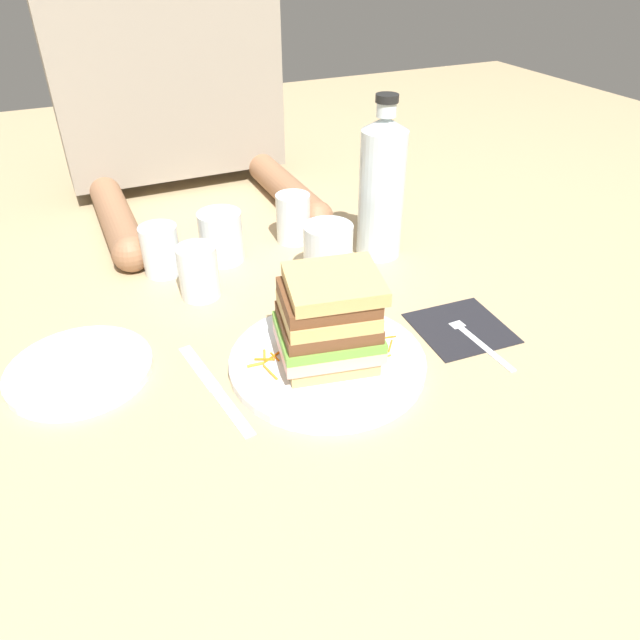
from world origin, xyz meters
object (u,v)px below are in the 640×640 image
(empty_tumbler_2, at_px, (293,218))
(fork, at_px, (471,334))
(empty_tumbler_1, at_px, (221,237))
(napkin_dark, at_px, (461,328))
(knife, at_px, (216,390))
(juice_glass, at_px, (328,254))
(main_plate, at_px, (330,361))
(empty_tumbler_3, at_px, (161,250))
(water_bottle, at_px, (382,187))
(empty_tumbler_0, at_px, (199,272))
(side_plate, at_px, (80,370))
(diner_across, at_px, (166,55))
(sandwich, at_px, (331,320))

(empty_tumbler_2, bearing_deg, fork, -74.01)
(empty_tumbler_1, bearing_deg, napkin_dark, -54.05)
(knife, bearing_deg, juice_glass, 38.63)
(main_plate, xyz_separation_m, fork, (0.21, -0.03, -0.00))
(knife, distance_m, empty_tumbler_3, 0.33)
(napkin_dark, relative_size, empty_tumbler_2, 1.45)
(main_plate, xyz_separation_m, knife, (-0.15, 0.01, -0.00))
(main_plate, distance_m, juice_glass, 0.23)
(fork, relative_size, water_bottle, 0.62)
(napkin_dark, height_order, empty_tumbler_0, empty_tumbler_0)
(main_plate, bearing_deg, juice_glass, 65.22)
(water_bottle, xyz_separation_m, side_plate, (-0.51, -0.13, -0.12))
(knife, xyz_separation_m, empty_tumbler_3, (0.01, 0.32, 0.04))
(main_plate, distance_m, fork, 0.21)
(main_plate, distance_m, napkin_dark, 0.21)
(knife, xyz_separation_m, empty_tumbler_1, (0.11, 0.33, 0.04))
(fork, height_order, side_plate, side_plate)
(empty_tumbler_1, bearing_deg, knife, -108.39)
(water_bottle, bearing_deg, empty_tumbler_0, -178.51)
(empty_tumbler_1, bearing_deg, diner_across, 86.60)
(side_plate, bearing_deg, knife, -35.46)
(juice_glass, relative_size, empty_tumbler_1, 1.07)
(juice_glass, xyz_separation_m, side_plate, (-0.40, -0.09, -0.04))
(knife, distance_m, empty_tumbler_2, 0.43)
(empty_tumbler_2, height_order, side_plate, empty_tumbler_2)
(empty_tumbler_3, bearing_deg, fork, -45.94)
(diner_across, bearing_deg, knife, -100.61)
(empty_tumbler_3, bearing_deg, empty_tumbler_2, 4.76)
(sandwich, height_order, side_plate, sandwich)
(empty_tumbler_0, relative_size, empty_tumbler_3, 1.02)
(knife, relative_size, empty_tumbler_0, 2.40)
(water_bottle, bearing_deg, fork, -90.97)
(water_bottle, relative_size, empty_tumbler_1, 3.10)
(juice_glass, distance_m, empty_tumbler_1, 0.19)
(fork, xyz_separation_m, juice_glass, (-0.11, 0.23, 0.04))
(juice_glass, xyz_separation_m, empty_tumbler_0, (-0.20, 0.03, -0.00))
(fork, xyz_separation_m, empty_tumbler_2, (-0.11, 0.38, 0.04))
(main_plate, bearing_deg, diner_across, 91.55)
(empty_tumbler_0, bearing_deg, fork, -40.26)
(knife, height_order, water_bottle, water_bottle)
(juice_glass, bearing_deg, empty_tumbler_2, 89.45)
(fork, xyz_separation_m, empty_tumbler_0, (-0.31, 0.27, 0.04))
(water_bottle, xyz_separation_m, empty_tumbler_2, (-0.11, 0.11, -0.08))
(fork, distance_m, empty_tumbler_1, 0.44)
(fork, xyz_separation_m, diner_across, (-0.23, 0.74, 0.26))
(knife, relative_size, juice_glass, 2.18)
(fork, bearing_deg, sandwich, 173.03)
(napkin_dark, xyz_separation_m, side_plate, (-0.51, 0.12, 0.00))
(knife, height_order, juice_glass, juice_glass)
(empty_tumbler_3, bearing_deg, side_plate, -125.54)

